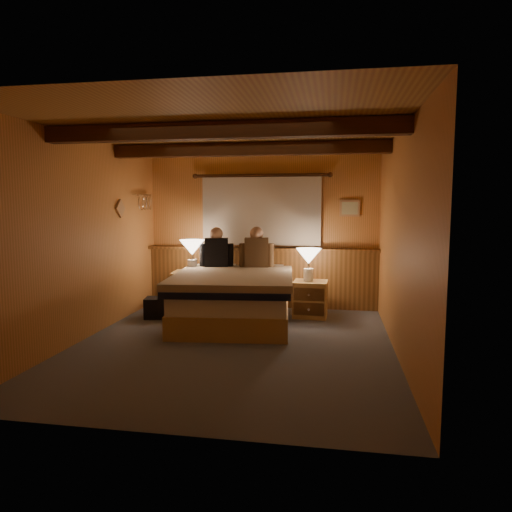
% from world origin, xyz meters
% --- Properties ---
extents(floor, '(4.20, 4.20, 0.00)m').
position_xyz_m(floor, '(0.00, 0.00, 0.00)').
color(floor, '#4E525C').
rests_on(floor, ground).
extents(ceiling, '(4.20, 4.20, 0.00)m').
position_xyz_m(ceiling, '(0.00, 0.00, 2.40)').
color(ceiling, tan).
rests_on(ceiling, wall_back).
extents(wall_back, '(3.60, 0.00, 3.60)m').
position_xyz_m(wall_back, '(0.00, 2.10, 1.20)').
color(wall_back, '#D1874B').
rests_on(wall_back, floor).
extents(wall_left, '(0.00, 4.20, 4.20)m').
position_xyz_m(wall_left, '(-1.80, 0.00, 1.20)').
color(wall_left, '#D1874B').
rests_on(wall_left, floor).
extents(wall_right, '(0.00, 4.20, 4.20)m').
position_xyz_m(wall_right, '(1.80, 0.00, 1.20)').
color(wall_right, '#D1874B').
rests_on(wall_right, floor).
extents(wall_front, '(3.60, 0.00, 3.60)m').
position_xyz_m(wall_front, '(0.00, -2.10, 1.20)').
color(wall_front, '#D1874B').
rests_on(wall_front, floor).
extents(wainscot, '(3.60, 0.23, 0.94)m').
position_xyz_m(wainscot, '(0.00, 2.04, 0.49)').
color(wainscot, brown).
rests_on(wainscot, wall_back).
extents(curtain_window, '(2.18, 0.09, 1.11)m').
position_xyz_m(curtain_window, '(0.00, 2.03, 1.52)').
color(curtain_window, '#432010').
rests_on(curtain_window, wall_back).
extents(ceiling_beams, '(3.60, 1.65, 0.16)m').
position_xyz_m(ceiling_beams, '(0.00, 0.15, 2.31)').
color(ceiling_beams, '#432010').
rests_on(ceiling_beams, ceiling).
extents(coat_rail, '(0.05, 0.55, 0.24)m').
position_xyz_m(coat_rail, '(-1.72, 1.58, 1.67)').
color(coat_rail, silver).
rests_on(coat_rail, wall_left).
extents(framed_print, '(0.30, 0.04, 0.25)m').
position_xyz_m(framed_print, '(1.35, 2.08, 1.55)').
color(framed_print, '#AE7F57').
rests_on(framed_print, wall_back).
extents(bed, '(1.73, 2.14, 0.68)m').
position_xyz_m(bed, '(-0.21, 0.98, 0.36)').
color(bed, tan).
rests_on(bed, floor).
extents(nightstand_left, '(0.59, 0.54, 0.60)m').
position_xyz_m(nightstand_left, '(-0.99, 1.56, 0.30)').
color(nightstand_left, tan).
rests_on(nightstand_left, floor).
extents(nightstand_right, '(0.49, 0.44, 0.52)m').
position_xyz_m(nightstand_right, '(0.80, 1.48, 0.26)').
color(nightstand_right, tan).
rests_on(nightstand_right, floor).
extents(lamp_left, '(0.37, 0.37, 0.48)m').
position_xyz_m(lamp_left, '(-0.96, 1.54, 0.94)').
color(lamp_left, white).
rests_on(lamp_left, nightstand_left).
extents(lamp_right, '(0.36, 0.36, 0.47)m').
position_xyz_m(lamp_right, '(0.77, 1.49, 0.85)').
color(lamp_right, white).
rests_on(lamp_right, nightstand_right).
extents(person_left, '(0.50, 0.26, 0.61)m').
position_xyz_m(person_left, '(-0.61, 1.60, 0.92)').
color(person_left, black).
rests_on(person_left, bed).
extents(person_right, '(0.51, 0.25, 0.62)m').
position_xyz_m(person_right, '(-0.01, 1.66, 0.93)').
color(person_right, '#452F1B').
rests_on(person_right, bed).
extents(duffel_bag, '(0.53, 0.37, 0.35)m').
position_xyz_m(duffel_bag, '(-1.27, 1.07, 0.15)').
color(duffel_bag, black).
rests_on(duffel_bag, floor).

